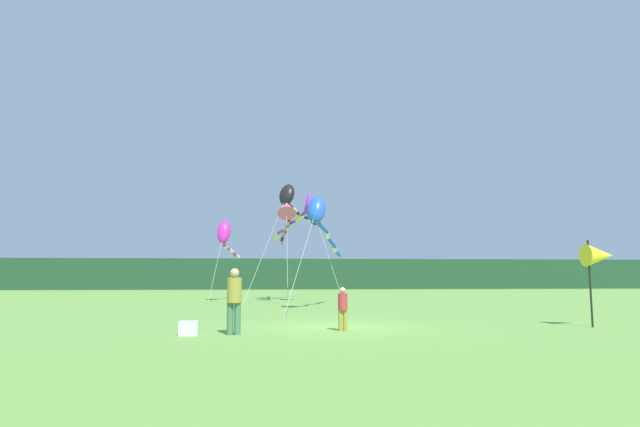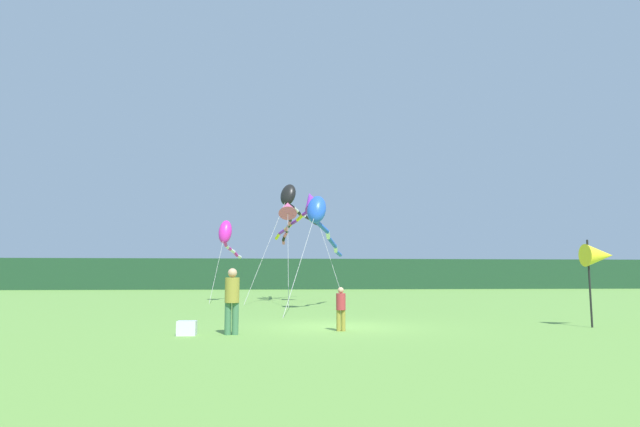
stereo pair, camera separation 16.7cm
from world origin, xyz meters
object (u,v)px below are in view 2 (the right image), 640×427
(kite_rainbow, at_px, (288,212))
(kite_black, at_px, (291,198))
(kite_blue, at_px, (320,217))
(kite_purple, at_px, (308,204))
(person_adult, at_px, (232,297))
(person_child, at_px, (341,306))
(kite_magenta, at_px, (226,235))
(cooler_box, at_px, (187,328))
(banner_flag_pole, at_px, (599,256))

(kite_rainbow, distance_m, kite_black, 1.55)
(kite_blue, bearing_deg, kite_rainbow, 100.45)
(kite_rainbow, bearing_deg, kite_purple, -5.13)
(person_adult, relative_size, kite_purple, 0.18)
(person_child, bearing_deg, kite_magenta, 105.05)
(person_child, relative_size, cooler_box, 2.51)
(kite_purple, bearing_deg, kite_black, 129.74)
(kite_rainbow, xyz_separation_m, kite_blue, (1.31, -7.12, -1.05))
(person_adult, relative_size, cooler_box, 3.57)
(kite_magenta, bearing_deg, banner_flag_pole, -53.68)
(kite_magenta, xyz_separation_m, kite_rainbow, (3.74, -1.41, 1.25))
(person_adult, bearing_deg, kite_magenta, 95.50)
(person_child, height_order, kite_purple, kite_purple)
(person_child, relative_size, kite_rainbow, 0.11)
(person_adult, bearing_deg, kite_purple, 79.34)
(person_child, height_order, banner_flag_pole, banner_flag_pole)
(person_child, relative_size, banner_flag_pole, 0.46)
(kite_purple, height_order, kite_rainbow, kite_purple)
(kite_purple, bearing_deg, person_child, -90.66)
(kite_magenta, bearing_deg, cooler_box, -88.07)
(kite_rainbow, distance_m, kite_blue, 7.31)
(kite_magenta, xyz_separation_m, kite_black, (3.95, -0.27, 2.28))
(banner_flag_pole, height_order, kite_black, kite_black)
(person_child, relative_size, kite_purple, 0.13)
(person_adult, xyz_separation_m, kite_blue, (3.27, 10.03, 3.29))
(kite_magenta, relative_size, kite_black, 0.78)
(kite_magenta, relative_size, kite_rainbow, 0.53)
(cooler_box, relative_size, kite_rainbow, 0.04)
(kite_black, bearing_deg, person_child, -87.22)
(kite_magenta, bearing_deg, kite_purple, -16.95)
(person_adult, height_order, kite_rainbow, kite_rainbow)
(person_child, relative_size, kite_magenta, 0.20)
(kite_blue, bearing_deg, cooler_box, -113.76)
(cooler_box, height_order, kite_rainbow, kite_rainbow)
(person_child, distance_m, cooler_box, 4.27)
(kite_purple, distance_m, kite_magenta, 5.50)
(kite_purple, distance_m, kite_rainbow, 1.35)
(kite_blue, bearing_deg, banner_flag_pole, -48.97)
(kite_blue, bearing_deg, kite_purple, 90.50)
(person_adult, distance_m, kite_black, 19.18)
(banner_flag_pole, bearing_deg, person_adult, -174.60)
(person_adult, distance_m, banner_flag_pole, 11.19)
(kite_black, bearing_deg, kite_purple, -50.26)
(cooler_box, bearing_deg, person_child, 9.69)
(person_child, xyz_separation_m, kite_black, (-0.85, 17.61, 5.67))
(kite_purple, bearing_deg, kite_magenta, 163.05)
(banner_flag_pole, xyz_separation_m, kite_rainbow, (-9.13, 16.10, 3.16))
(banner_flag_pole, height_order, kite_blue, kite_blue)
(person_child, height_order, cooler_box, person_child)
(kite_purple, relative_size, kite_black, 1.26)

